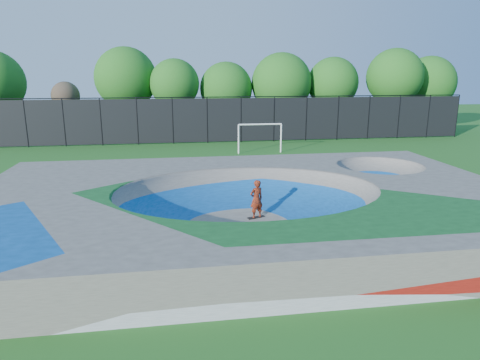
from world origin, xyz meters
name	(u,v)px	position (x,y,z in m)	size (l,w,h in m)	color
ground	(247,223)	(0.00, 0.00, 0.00)	(120.00, 120.00, 0.00)	#1C5918
skate_deck	(248,206)	(0.00, 0.00, 0.75)	(22.00, 14.00, 1.50)	gray
skater	(256,199)	(0.48, 0.57, 0.85)	(0.62, 0.41, 1.70)	red
skateboard	(256,218)	(0.48, 0.57, 0.03)	(0.78, 0.22, 0.05)	black
soccer_goal	(260,133)	(3.63, 15.55, 1.59)	(3.46, 0.12, 2.29)	white
fence	(207,119)	(0.00, 21.00, 2.10)	(48.09, 0.09, 4.04)	black
treeline	(218,82)	(1.51, 25.88, 5.14)	(54.24, 7.87, 8.50)	#4C3826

